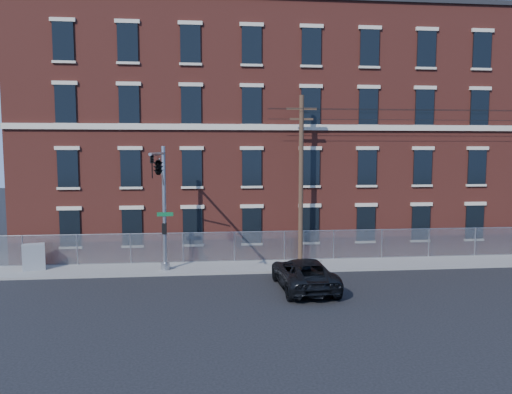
{
  "coord_description": "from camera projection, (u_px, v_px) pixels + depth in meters",
  "views": [
    {
      "loc": [
        -3.62,
        -23.15,
        6.91
      ],
      "look_at": [
        -0.87,
        4.0,
        4.28
      ],
      "focal_mm": 34.33,
      "sensor_mm": 36.0,
      "label": 1
    }
  ],
  "objects": [
    {
      "name": "utility_pole_near",
      "position": [
        301.0,
        176.0,
        29.19
      ],
      "size": [
        1.8,
        0.28,
        10.0
      ],
      "color": "#4E3727",
      "rests_on": "ground"
    },
    {
      "name": "mill_building",
      "position": [
        407.0,
        134.0,
        38.18
      ],
      "size": [
        55.3,
        14.32,
        16.3
      ],
      "color": "maroon",
      "rests_on": "ground"
    },
    {
      "name": "sidewalk",
      "position": [
        462.0,
        261.0,
        30.11
      ],
      "size": [
        65.0,
        3.0,
        0.12
      ],
      "primitive_type": "cube",
      "color": "gray",
      "rests_on": "ground"
    },
    {
      "name": "utility_cabinet",
      "position": [
        34.0,
        257.0,
        27.69
      ],
      "size": [
        1.32,
        0.94,
        1.49
      ],
      "primitive_type": "cube",
      "rotation": [
        0.0,
        0.0,
        0.32
      ],
      "color": "gray",
      "rests_on": "sidewalk"
    },
    {
      "name": "traffic_signal_mast",
      "position": [
        160.0,
        180.0,
        25.0
      ],
      "size": [
        0.9,
        6.75,
        7.0
      ],
      "color": "#9EA0A5",
      "rests_on": "ground"
    },
    {
      "name": "chain_link_fence",
      "position": [
        452.0,
        242.0,
        31.3
      ],
      "size": [
        59.06,
        0.06,
        1.85
      ],
      "color": "#A5A8AD",
      "rests_on": "ground"
    },
    {
      "name": "ground",
      "position": [
        282.0,
        291.0,
        23.96
      ],
      "size": [
        140.0,
        140.0,
        0.0
      ],
      "primitive_type": "plane",
      "color": "black",
      "rests_on": "ground"
    },
    {
      "name": "pickup_truck",
      "position": [
        304.0,
        274.0,
        24.36
      ],
      "size": [
        2.79,
        5.64,
        1.54
      ],
      "primitive_type": "imported",
      "rotation": [
        0.0,
        0.0,
        3.19
      ],
      "color": "black",
      "rests_on": "ground"
    }
  ]
}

